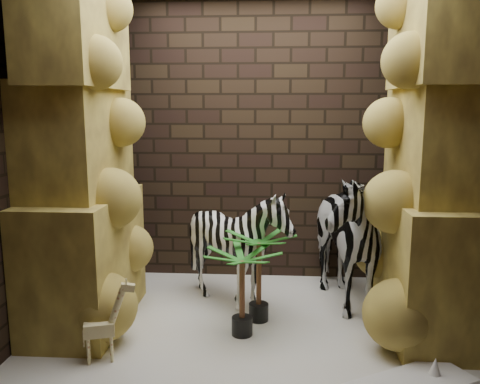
# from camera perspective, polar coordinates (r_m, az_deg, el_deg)

# --- Properties ---
(floor) EXTENTS (3.50, 3.50, 0.00)m
(floor) POSITION_cam_1_polar(r_m,az_deg,el_deg) (4.30, 1.05, -15.25)
(floor) COLOR beige
(floor) RESTS_ON ground
(wall_back) EXTENTS (3.50, 0.00, 3.50)m
(wall_back) POSITION_cam_1_polar(r_m,az_deg,el_deg) (5.15, 1.78, 6.23)
(wall_back) COLOR black
(wall_back) RESTS_ON ground
(wall_front) EXTENTS (3.50, 0.00, 3.50)m
(wall_front) POSITION_cam_1_polar(r_m,az_deg,el_deg) (2.67, -0.14, 2.89)
(wall_front) COLOR black
(wall_front) RESTS_ON ground
(wall_left) EXTENTS (0.00, 3.00, 3.00)m
(wall_left) POSITION_cam_1_polar(r_m,az_deg,el_deg) (4.36, -22.63, 4.83)
(wall_left) COLOR black
(wall_left) RESTS_ON ground
(wall_right) EXTENTS (0.00, 3.00, 3.00)m
(wall_right) POSITION_cam_1_polar(r_m,az_deg,el_deg) (4.21, 25.75, 4.46)
(wall_right) COLOR black
(wall_right) RESTS_ON ground
(rock_pillar_left) EXTENTS (0.68, 1.30, 3.00)m
(rock_pillar_left) POSITION_cam_1_polar(r_m,az_deg,el_deg) (4.21, -18.34, 4.94)
(rock_pillar_left) COLOR #E1C851
(rock_pillar_left) RESTS_ON floor
(rock_pillar_right) EXTENTS (0.58, 1.25, 3.00)m
(rock_pillar_right) POSITION_cam_1_polar(r_m,az_deg,el_deg) (4.10, 21.45, 4.64)
(rock_pillar_right) COLOR #E1C851
(rock_pillar_right) RESTS_ON floor
(zebra_right) EXTENTS (0.98, 1.41, 1.52)m
(zebra_right) POSITION_cam_1_polar(r_m,az_deg,el_deg) (4.56, 11.02, -3.79)
(zebra_right) COLOR white
(zebra_right) RESTS_ON floor
(zebra_left) EXTENTS (1.04, 1.23, 1.03)m
(zebra_left) POSITION_cam_1_polar(r_m,az_deg,el_deg) (4.50, -0.30, -7.10)
(zebra_left) COLOR white
(zebra_left) RESTS_ON floor
(giraffe_toy) EXTENTS (0.34, 0.20, 0.62)m
(giraffe_toy) POSITION_cam_1_polar(r_m,az_deg,el_deg) (3.76, -16.21, -14.29)
(giraffe_toy) COLOR beige
(giraffe_toy) RESTS_ON floor
(palm_front) EXTENTS (0.36, 0.36, 0.79)m
(palm_front) POSITION_cam_1_polar(r_m,az_deg,el_deg) (4.23, 2.23, -9.86)
(palm_front) COLOR #216C20
(palm_front) RESTS_ON floor
(palm_back) EXTENTS (0.36, 0.36, 0.72)m
(palm_back) POSITION_cam_1_polar(r_m,az_deg,el_deg) (3.98, 0.25, -11.67)
(palm_back) COLOR #216C20
(palm_back) RESTS_ON floor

